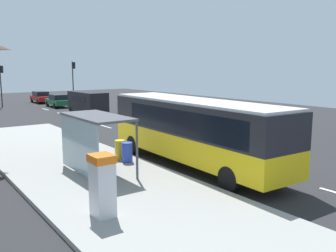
% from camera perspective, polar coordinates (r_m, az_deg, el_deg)
% --- Properties ---
extents(ground_plane, '(56.00, 92.00, 0.04)m').
position_cam_1_polar(ground_plane, '(29.84, -10.26, -0.14)').
color(ground_plane, '#262628').
extents(sidewalk_platform, '(6.20, 30.00, 0.18)m').
position_cam_1_polar(sidewalk_platform, '(16.55, -12.09, -7.28)').
color(sidewalk_platform, '#999993').
rests_on(sidewalk_platform, ground).
extents(lane_stripe_seg_1, '(0.16, 2.20, 0.01)m').
position_cam_1_polar(lane_stripe_seg_1, '(18.02, 11.94, -6.20)').
color(lane_stripe_seg_1, silver).
rests_on(lane_stripe_seg_1, ground).
extents(lane_stripe_seg_2, '(0.16, 2.20, 0.01)m').
position_cam_1_polar(lane_stripe_seg_2, '(21.57, 2.04, -3.47)').
color(lane_stripe_seg_2, silver).
rests_on(lane_stripe_seg_2, ground).
extents(lane_stripe_seg_3, '(0.16, 2.20, 0.01)m').
position_cam_1_polar(lane_stripe_seg_3, '(25.61, -4.87, -1.49)').
color(lane_stripe_seg_3, silver).
rests_on(lane_stripe_seg_3, ground).
extents(lane_stripe_seg_4, '(0.16, 2.20, 0.01)m').
position_cam_1_polar(lane_stripe_seg_4, '(29.95, -9.83, -0.04)').
color(lane_stripe_seg_4, silver).
rests_on(lane_stripe_seg_4, ground).
extents(lane_stripe_seg_5, '(0.16, 2.20, 0.01)m').
position_cam_1_polar(lane_stripe_seg_5, '(34.46, -13.51, 1.03)').
color(lane_stripe_seg_5, silver).
rests_on(lane_stripe_seg_5, ground).
extents(lane_stripe_seg_6, '(0.16, 2.20, 0.01)m').
position_cam_1_polar(lane_stripe_seg_6, '(39.09, -16.33, 1.85)').
color(lane_stripe_seg_6, silver).
rests_on(lane_stripe_seg_6, ground).
extents(lane_stripe_seg_7, '(0.16, 2.20, 0.01)m').
position_cam_1_polar(lane_stripe_seg_7, '(43.81, -18.56, 2.49)').
color(lane_stripe_seg_7, silver).
rests_on(lane_stripe_seg_7, ground).
extents(bus, '(2.88, 11.09, 3.21)m').
position_cam_1_polar(bus, '(17.42, 3.87, -0.36)').
color(bus, yellow).
rests_on(bus, ground).
extents(white_van, '(2.19, 5.27, 2.30)m').
position_cam_1_polar(white_van, '(37.51, -12.41, 3.76)').
color(white_van, black).
rests_on(white_van, ground).
extents(sedan_near, '(1.89, 4.42, 1.52)m').
position_cam_1_polar(sedan_near, '(52.16, -19.19, 4.31)').
color(sedan_near, '#A51919').
rests_on(sedan_near, ground).
extents(sedan_far, '(1.93, 4.44, 1.52)m').
position_cam_1_polar(sedan_far, '(45.88, -16.77, 3.84)').
color(sedan_far, '#195933').
rests_on(sedan_far, ground).
extents(ticket_machine, '(0.66, 0.76, 1.94)m').
position_cam_1_polar(ticket_machine, '(11.44, -10.18, -9.03)').
color(ticket_machine, silver).
rests_on(ticket_machine, sidewalk_platform).
extents(recycling_bin_blue, '(0.52, 0.52, 0.95)m').
position_cam_1_polar(recycling_bin_blue, '(17.83, -6.39, -4.07)').
color(recycling_bin_blue, blue).
rests_on(recycling_bin_blue, sidewalk_platform).
extents(recycling_bin_yellow, '(0.52, 0.52, 0.95)m').
position_cam_1_polar(recycling_bin_yellow, '(18.43, -7.47, -3.66)').
color(recycling_bin_yellow, yellow).
rests_on(recycling_bin_yellow, sidewalk_platform).
extents(traffic_light_near_side, '(0.49, 0.28, 5.46)m').
position_cam_1_polar(traffic_light_near_side, '(49.54, -14.53, 7.55)').
color(traffic_light_near_side, '#2D2D2D').
rests_on(traffic_light_near_side, ground).
extents(traffic_light_far_side, '(0.49, 0.28, 4.98)m').
position_cam_1_polar(traffic_light_far_side, '(47.86, -24.54, 6.64)').
color(traffic_light_far_side, '#2D2D2D').
rests_on(traffic_light_far_side, ground).
extents(bus_shelter, '(1.80, 4.00, 2.50)m').
position_cam_1_polar(bus_shelter, '(15.89, -12.04, -0.53)').
color(bus_shelter, '#4C4C51').
rests_on(bus_shelter, sidewalk_platform).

